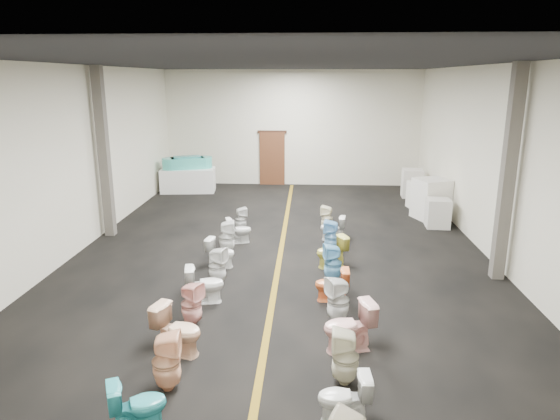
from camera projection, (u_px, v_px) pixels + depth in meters
The scene contains 37 objects.
floor at pixel (281, 250), 12.52m from camera, with size 16.00×16.00×0.00m, color black.
ceiling at pixel (281, 63), 11.36m from camera, with size 16.00×16.00×0.00m, color black.
wall_back at pixel (292, 128), 19.66m from camera, with size 10.00×10.00×0.00m, color beige.
wall_front at pixel (228, 314), 4.22m from camera, with size 10.00×10.00×0.00m, color beige.
wall_left at pixel (78, 159), 12.22m from camera, with size 16.00×16.00×0.00m, color beige.
wall_right at pixel (494, 163), 11.66m from camera, with size 16.00×16.00×0.00m, color beige.
aisle_stripe at pixel (281, 250), 12.51m from camera, with size 0.12×15.60×0.01m, color #7B5D12.
back_door at pixel (272, 159), 19.95m from camera, with size 1.00×0.10×2.10m, color #562D19.
door_frame at pixel (272, 132), 19.69m from camera, with size 1.15×0.08×0.10m, color #331C11.
column_left at pixel (104, 153), 13.17m from camera, with size 0.25×0.25×4.50m, color #59544C.
column_right at pixel (508, 175), 10.22m from camera, with size 0.25×0.25×4.50m, color #59544C.
display_table at pixel (188, 180), 18.85m from camera, with size 1.99×0.99×0.88m, color white.
bathtub at pixel (187, 164), 18.69m from camera, with size 1.78×1.09×0.55m.
appliance_crate_a at pixel (438, 213), 14.35m from camera, with size 0.65×0.65×0.83m, color beige.
appliance_crate_b at pixel (431, 199), 15.18m from camera, with size 0.89×0.89×1.23m, color silver.
appliance_crate_c at pixel (422, 195), 16.38m from camera, with size 0.78×0.78×0.89m, color white.
appliance_crate_d at pixel (412, 183), 17.99m from camera, with size 0.70×0.70×1.01m, color white.
toilet_left_0 at pixel (138, 405), 6.03m from camera, with size 0.39×0.68×0.70m, color teal.
toilet_left_1 at pixel (167, 362), 6.81m from camera, with size 0.39×0.39×0.86m, color #F9B98F.
toilet_left_2 at pixel (178, 330), 7.73m from camera, with size 0.44×0.78×0.79m, color beige.
toilet_left_3 at pixel (192, 304), 8.62m from camera, with size 0.36×0.36×0.79m, color #F3ACA2.
toilet_left_4 at pixel (205, 284), 9.52m from camera, with size 0.41×0.72×0.74m, color white.
toilet_left_5 at pixel (217, 266), 10.35m from camera, with size 0.36×0.37×0.80m, color silver.
toilet_left_6 at pixel (221, 253), 11.35m from camera, with size 0.37×0.65×0.67m, color white.
toilet_left_7 at pixel (227, 237), 12.16m from camera, with size 0.38×0.38×0.83m, color white.
toilet_left_8 at pixel (239, 230), 13.00m from camera, with size 0.37×0.66×0.67m, color silver.
toilet_left_9 at pixel (241, 219), 13.98m from camera, with size 0.31×0.32×0.69m, color silver.
toilet_right_1 at pixel (344, 398), 6.19m from camera, with size 0.37×0.66×0.67m, color silver.
toilet_right_2 at pixel (345, 357), 6.95m from camera, with size 0.38×0.39×0.84m, color beige.
toilet_right_3 at pixel (349, 327), 7.80m from camera, with size 0.46×0.80×0.82m, color beige.
toilet_right_4 at pixel (338, 300), 8.69m from camera, with size 0.38×0.39×0.85m, color silver.
toilet_right_5 at pixel (332, 285), 9.59m from camera, with size 0.37×0.65×0.66m, color orange.
toilet_right_6 at pixel (333, 263), 10.48m from camera, with size 0.37×0.38×0.82m, color #6DB6E0.
toilet_right_7 at pixel (332, 252), 11.32m from camera, with size 0.40×0.71×0.72m, color #D8CE51.
toilet_right_8 at pixel (332, 237), 12.20m from camera, with size 0.37×0.38×0.83m, color #75B4E6.
toilet_right_9 at pixel (333, 228), 13.20m from camera, with size 0.37×0.65×0.66m, color silver.
toilet_right_10 at pixel (327, 218), 14.01m from camera, with size 0.33×0.33×0.72m, color #F6EECA.
Camera 1 is at (0.66, -11.82, 4.18)m, focal length 32.00 mm.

